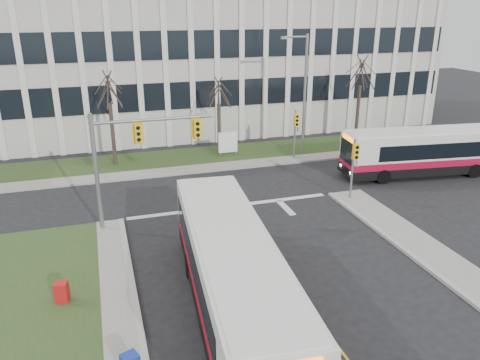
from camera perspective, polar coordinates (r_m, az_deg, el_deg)
name	(u,v)px	position (r m, az deg, el deg)	size (l,w,h in m)	color
ground	(284,278)	(20.69, 5.38, -11.87)	(120.00, 120.00, 0.00)	black
sidewalk_cross	(268,162)	(35.23, 3.48, 2.22)	(44.00, 1.60, 0.14)	#9E9B93
building_lawn	(256,152)	(37.74, 1.98, 3.46)	(44.00, 5.00, 0.12)	#2F491F
office_building	(217,61)	(47.87, -2.82, 14.30)	(40.00, 16.00, 12.00)	#B6B2A8
mast_arm_signal	(129,150)	(24.23, -13.39, 3.62)	(6.11, 0.38, 6.20)	slate
signal_pole_near	(354,161)	(28.31, 13.72, 2.27)	(0.34, 0.39, 3.80)	slate
signal_pole_far	(296,128)	(35.56, 6.79, 6.36)	(0.34, 0.39, 3.80)	slate
streetlight	(303,89)	(36.07, 7.67, 10.89)	(2.15, 0.25, 9.20)	slate
directory_sign	(228,143)	(36.25, -1.49, 4.58)	(1.50, 0.12, 2.00)	slate
tree_left	(109,91)	(34.52, -15.72, 10.44)	(1.80, 1.80, 7.70)	#42352B
tree_mid	(219,93)	(35.96, -2.63, 10.51)	(1.80, 1.80, 6.82)	#42352B
tree_right	(361,74)	(40.35, 14.54, 12.45)	(1.80, 1.80, 8.25)	#42352B
bus_main	(232,278)	(17.50, -0.96, -11.85)	(2.72, 12.57, 3.35)	silver
bus_cross	(427,153)	(34.73, 21.89, 3.09)	(2.56, 11.79, 3.14)	silver
newspaper_box_red	(62,293)	(20.08, -20.89, -12.77)	(0.50, 0.45, 0.95)	#AA1615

